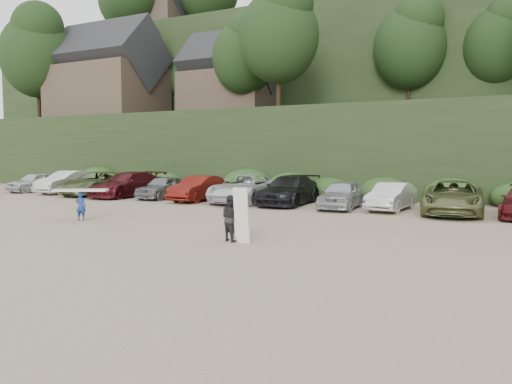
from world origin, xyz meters
The scene contains 5 objects.
ground centered at (0.00, 0.00, 0.00)m, with size 120.00×120.00×0.00m, color tan.
hillside_backdrop centered at (-0.26, 35.93, 11.22)m, with size 90.00×41.50×28.00m.
parked_cars centered at (-2.03, 10.01, 0.78)m, with size 39.60×6.34×1.64m.
child_surfer centered at (-5.56, 0.24, 0.92)m, with size 2.25×1.74×1.36m.
adult_surfer centered at (2.80, -1.09, 0.78)m, with size 1.23×0.82×1.82m.
Camera 1 is at (11.11, -15.22, 2.97)m, focal length 35.00 mm.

